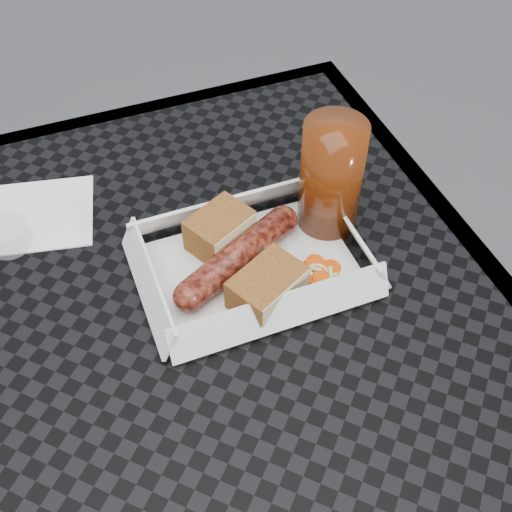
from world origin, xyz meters
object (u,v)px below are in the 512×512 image
(food_tray, at_px, (253,266))
(drink_glass, at_px, (331,177))
(patio_table, at_px, (155,381))
(bratwurst, at_px, (238,256))

(food_tray, height_order, drink_glass, drink_glass)
(food_tray, distance_m, drink_glass, 0.13)
(drink_glass, bearing_deg, food_tray, -162.07)
(food_tray, bearing_deg, patio_table, -158.27)
(patio_table, relative_size, bratwurst, 4.77)
(food_tray, relative_size, drink_glass, 1.56)
(patio_table, height_order, drink_glass, drink_glass)
(food_tray, height_order, bratwurst, bratwurst)
(patio_table, bearing_deg, drink_glass, 20.09)
(food_tray, bearing_deg, drink_glass, 17.93)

